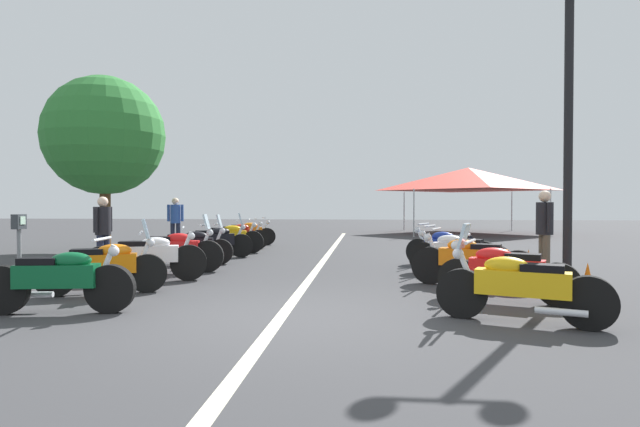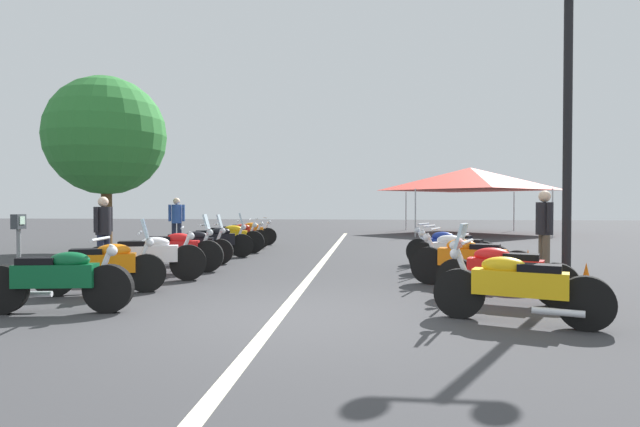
{
  "view_description": "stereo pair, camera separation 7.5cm",
  "coord_description": "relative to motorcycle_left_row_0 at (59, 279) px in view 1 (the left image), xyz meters",
  "views": [
    {
      "loc": [
        -6.28,
        -1.08,
        1.45
      ],
      "look_at": [
        5.48,
        0.0,
        1.22
      ],
      "focal_mm": 28.34,
      "sensor_mm": 36.0,
      "label": 1
    },
    {
      "loc": [
        -6.28,
        -1.16,
        1.45
      ],
      "look_at": [
        5.48,
        0.0,
        1.22
      ],
      "focal_mm": 28.34,
      "sensor_mm": 36.0,
      "label": 2
    }
  ],
  "objects": [
    {
      "name": "ground_plane",
      "position": [
        0.03,
        -2.94,
        -0.46
      ],
      "size": [
        80.0,
        80.0,
        0.0
      ],
      "primitive_type": "plane",
      "color": "#38383A"
    },
    {
      "name": "lane_centre_stripe",
      "position": [
        6.12,
        -2.94,
        -0.45
      ],
      "size": [
        24.36,
        0.16,
        0.01
      ],
      "primitive_type": "cube",
      "color": "beige",
      "rests_on": "ground_plane"
    },
    {
      "name": "motorcycle_left_row_0",
      "position": [
        0.0,
        0.0,
        0.0
      ],
      "size": [
        0.63,
        2.0,
        1.0
      ],
      "rotation": [
        0.0,
        0.0,
        -1.41
      ],
      "color": "black",
      "rests_on": "ground_plane"
    },
    {
      "name": "motorcycle_left_row_1",
      "position": [
        1.41,
        0.13,
        0.01
      ],
      "size": [
        0.95,
        1.88,
        1.2
      ],
      "rotation": [
        0.0,
        0.0,
        -1.18
      ],
      "color": "black",
      "rests_on": "ground_plane"
    },
    {
      "name": "motorcycle_left_row_2",
      "position": [
        2.71,
        0.02,
        0.01
      ],
      "size": [
        0.93,
        2.15,
        1.02
      ],
      "rotation": [
        0.0,
        0.0,
        -1.25
      ],
      "color": "black",
      "rests_on": "ground_plane"
    },
    {
      "name": "motorcycle_left_row_3",
      "position": [
        3.99,
        0.05,
        0.02
      ],
      "size": [
        0.66,
        2.22,
        1.23
      ],
      "rotation": [
        0.0,
        0.0,
        -1.41
      ],
      "color": "black",
      "rests_on": "ground_plane"
    },
    {
      "name": "motorcycle_left_row_4",
      "position": [
        5.37,
        0.15,
        -0.0
      ],
      "size": [
        0.65,
        2.1,
        1.19
      ],
      "rotation": [
        0.0,
        0.0,
        -1.41
      ],
      "color": "black",
      "rests_on": "ground_plane"
    },
    {
      "name": "motorcycle_left_row_5",
      "position": [
        6.87,
        0.02,
        0.01
      ],
      "size": [
        0.83,
        2.07,
        1.21
      ],
      "rotation": [
        0.0,
        0.0,
        -1.3
      ],
      "color": "black",
      "rests_on": "ground_plane"
    },
    {
      "name": "motorcycle_left_row_6",
      "position": [
        8.12,
        0.03,
        0.01
      ],
      "size": [
        0.65,
        2.17,
        1.01
      ],
      "rotation": [
        0.0,
        0.0,
        -1.41
      ],
      "color": "black",
      "rests_on": "ground_plane"
    },
    {
      "name": "motorcycle_left_row_7",
      "position": [
        9.5,
        0.12,
        -0.01
      ],
      "size": [
        0.87,
        2.05,
        0.98
      ],
      "rotation": [
        0.0,
        0.0,
        -1.27
      ],
      "color": "black",
      "rests_on": "ground_plane"
    },
    {
      "name": "motorcycle_left_row_8",
      "position": [
        10.89,
        0.15,
        -0.01
      ],
      "size": [
        0.98,
        2.03,
        0.98
      ],
      "rotation": [
        0.0,
        0.0,
        -1.2
      ],
      "color": "black",
      "rests_on": "ground_plane"
    },
    {
      "name": "motorcycle_right_row_0",
      "position": [
        -0.0,
        -5.86,
        0.01
      ],
      "size": [
        0.97,
        1.96,
        1.2
      ],
      "rotation": [
        0.0,
        0.0,
        1.2
      ],
      "color": "black",
      "rests_on": "ground_plane"
    },
    {
      "name": "motorcycle_right_row_1",
      "position": [
        1.31,
        -6.05,
        -0.01
      ],
      "size": [
        0.96,
        1.91,
        0.99
      ],
      "rotation": [
        0.0,
        0.0,
        1.21
      ],
      "color": "black",
      "rests_on": "ground_plane"
    },
    {
      "name": "motorcycle_right_row_2",
      "position": [
        2.68,
        -5.85,
        0.01
      ],
      "size": [
        1.0,
        2.06,
        1.02
      ],
      "rotation": [
        0.0,
        0.0,
        1.2
      ],
      "color": "black",
      "rests_on": "ground_plane"
    },
    {
      "name": "motorcycle_right_row_3",
      "position": [
        4.03,
        -5.84,
        0.0
      ],
      "size": [
        1.13,
        1.91,
        1.01
      ],
      "rotation": [
        0.0,
        0.0,
        1.08
      ],
      "color": "black",
      "rests_on": "ground_plane"
    },
    {
      "name": "motorcycle_right_row_4",
      "position": [
        5.47,
        -5.92,
        -0.0
      ],
      "size": [
        1.16,
        1.95,
        0.99
      ],
      "rotation": [
        0.0,
        0.0,
        1.08
      ],
      "color": "black",
      "rests_on": "ground_plane"
    },
    {
      "name": "street_lamp_twin_globe",
      "position": [
        2.32,
        -7.3,
        3.05
      ],
      "size": [
        0.32,
        1.22,
        5.18
      ],
      "color": "black",
      "rests_on": "ground_plane"
    },
    {
      "name": "parking_meter",
      "position": [
        0.76,
        1.1,
        0.44
      ],
      "size": [
        0.19,
        0.14,
        1.29
      ],
      "rotation": [
        0.0,
        0.0,
        -1.62
      ],
      "color": "slate",
      "rests_on": "ground_plane"
    },
    {
      "name": "traffic_cone_0",
      "position": [
        1.2,
        -7.15,
        -0.17
      ],
      "size": [
        0.36,
        0.36,
        0.61
      ],
      "color": "orange",
      "rests_on": "ground_plane"
    },
    {
      "name": "traffic_cone_1",
      "position": [
        3.24,
        -6.97,
        -0.17
      ],
      "size": [
        0.36,
        0.36,
        0.61
      ],
      "color": "orange",
      "rests_on": "ground_plane"
    },
    {
      "name": "traffic_cone_2",
      "position": [
        2.34,
        1.16,
        -0.17
      ],
      "size": [
        0.36,
        0.36,
        0.61
      ],
      "color": "orange",
      "rests_on": "ground_plane"
    },
    {
      "name": "bystander_0",
      "position": [
        9.69,
        2.19,
        0.5
      ],
      "size": [
        0.32,
        0.52,
        1.64
      ],
      "rotation": [
        0.0,
        0.0,
        3.31
      ],
      "color": "#1E2338",
      "rests_on": "ground_plane"
    },
    {
      "name": "bystander_1",
      "position": [
        3.95,
        -7.49,
        0.54
      ],
      "size": [
        0.53,
        0.32,
        1.7
      ],
      "rotation": [
        0.0,
        0.0,
        4.79
      ],
      "color": "brown",
      "rests_on": "ground_plane"
    },
    {
      "name": "bystander_2",
      "position": [
        3.92,
        1.52,
        0.47
      ],
      "size": [
        0.52,
        0.32,
        1.6
      ],
      "rotation": [
        0.0,
        0.0,
        4.51
      ],
      "color": "#1E2338",
      "rests_on": "ground_plane"
    },
    {
      "name": "roadside_tree_0",
      "position": [
        8.49,
        3.93,
        3.06
      ],
      "size": [
        3.59,
        3.59,
        5.32
      ],
      "color": "brown",
      "rests_on": "ground_plane"
    },
    {
      "name": "event_tent",
      "position": [
        18.76,
        -8.93,
        2.19
      ],
      "size": [
        6.35,
        6.35,
        3.2
      ],
      "color": "#E54C3F",
      "rests_on": "ground_plane"
    }
  ]
}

